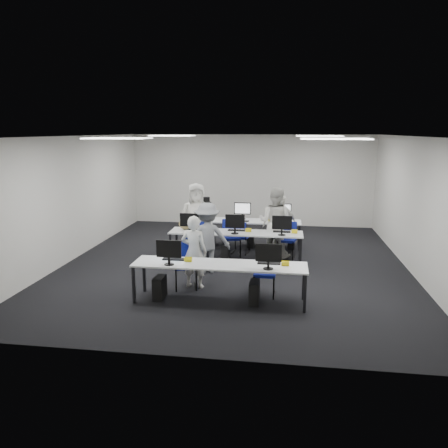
# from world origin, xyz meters

# --- Properties ---
(room) EXTENTS (9.00, 9.02, 3.00)m
(room) POSITION_xyz_m (0.00, 0.00, 1.50)
(room) COLOR black
(room) RESTS_ON ground
(ceiling_panels) EXTENTS (5.20, 4.60, 0.02)m
(ceiling_panels) POSITION_xyz_m (0.00, 0.00, 2.98)
(ceiling_panels) COLOR white
(ceiling_panels) RESTS_ON room
(desk_front) EXTENTS (3.20, 0.70, 0.73)m
(desk_front) POSITION_xyz_m (0.00, -2.40, 0.68)
(desk_front) COLOR silver
(desk_front) RESTS_ON ground
(desk_mid) EXTENTS (3.20, 0.70, 0.73)m
(desk_mid) POSITION_xyz_m (0.00, 0.20, 0.68)
(desk_mid) COLOR silver
(desk_mid) RESTS_ON ground
(desk_back) EXTENTS (3.20, 0.70, 0.73)m
(desk_back) POSITION_xyz_m (0.00, 1.60, 0.68)
(desk_back) COLOR silver
(desk_back) RESTS_ON ground
(equipment_front) EXTENTS (2.51, 0.41, 1.19)m
(equipment_front) POSITION_xyz_m (-0.19, -2.42, 0.36)
(equipment_front) COLOR #0D50AB
(equipment_front) RESTS_ON desk_front
(equipment_mid) EXTENTS (2.91, 0.41, 1.19)m
(equipment_mid) POSITION_xyz_m (-0.19, 0.18, 0.36)
(equipment_mid) COLOR white
(equipment_mid) RESTS_ON desk_mid
(equipment_back) EXTENTS (2.91, 0.41, 1.19)m
(equipment_back) POSITION_xyz_m (0.19, 1.62, 0.36)
(equipment_back) COLOR white
(equipment_back) RESTS_ON desk_back
(chair_0) EXTENTS (0.56, 0.58, 0.90)m
(chair_0) POSITION_xyz_m (-0.80, -1.75, 0.28)
(chair_0) COLOR navy
(chair_0) RESTS_ON ground
(chair_1) EXTENTS (0.43, 0.46, 0.84)m
(chair_1) POSITION_xyz_m (0.82, -1.94, 0.26)
(chair_1) COLOR navy
(chair_1) RESTS_ON ground
(chair_2) EXTENTS (0.45, 0.48, 0.84)m
(chair_2) POSITION_xyz_m (-1.19, 0.80, 0.27)
(chair_2) COLOR navy
(chair_2) RESTS_ON ground
(chair_3) EXTENTS (0.54, 0.57, 0.91)m
(chair_3) POSITION_xyz_m (-0.17, 0.67, 0.29)
(chair_3) COLOR navy
(chair_3) RESTS_ON ground
(chair_4) EXTENTS (0.51, 0.54, 0.88)m
(chair_4) POSITION_xyz_m (1.23, 0.71, 0.28)
(chair_4) COLOR navy
(chair_4) RESTS_ON ground
(chair_5) EXTENTS (0.44, 0.47, 0.83)m
(chair_5) POSITION_xyz_m (-1.02, 0.99, 0.26)
(chair_5) COLOR navy
(chair_5) RESTS_ON ground
(chair_6) EXTENTS (0.47, 0.51, 0.85)m
(chair_6) POSITION_xyz_m (0.03, 0.94, 0.27)
(chair_6) COLOR navy
(chair_6) RESTS_ON ground
(chair_7) EXTENTS (0.51, 0.54, 0.91)m
(chair_7) POSITION_xyz_m (1.15, 1.04, 0.29)
(chair_7) COLOR navy
(chair_7) RESTS_ON ground
(handbag) EXTENTS (0.39, 0.31, 0.28)m
(handbag) POSITION_xyz_m (-1.26, 0.30, 0.87)
(handbag) COLOR #9C8A50
(handbag) RESTS_ON desk_mid
(student_0) EXTENTS (0.59, 0.44, 1.48)m
(student_0) POSITION_xyz_m (-0.62, -1.71, 0.74)
(student_0) COLOR beige
(student_0) RESTS_ON ground
(student_1) EXTENTS (1.02, 0.89, 1.76)m
(student_1) POSITION_xyz_m (0.92, 0.78, 0.88)
(student_1) COLOR beige
(student_1) RESTS_ON ground
(student_2) EXTENTS (1.00, 0.78, 1.81)m
(student_2) POSITION_xyz_m (-1.11, 0.90, 0.90)
(student_2) COLOR beige
(student_2) RESTS_ON ground
(student_3) EXTENTS (0.99, 0.68, 1.56)m
(student_3) POSITION_xyz_m (1.04, 0.93, 0.78)
(student_3) COLOR beige
(student_3) RESTS_ON ground
(photographer) EXTENTS (1.13, 0.82, 1.58)m
(photographer) POSITION_xyz_m (-0.53, -0.72, 0.79)
(photographer) COLOR gray
(photographer) RESTS_ON ground
(dslr_camera) EXTENTS (0.18, 0.21, 0.10)m
(dslr_camera) POSITION_xyz_m (-0.57, -0.55, 1.63)
(dslr_camera) COLOR black
(dslr_camera) RESTS_ON photographer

